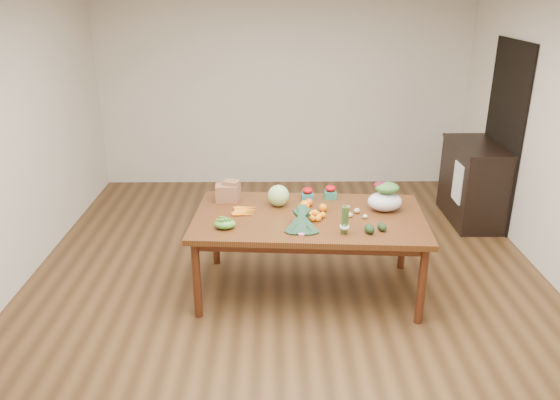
{
  "coord_description": "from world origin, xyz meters",
  "views": [
    {
      "loc": [
        -0.12,
        -4.41,
        2.64
      ],
      "look_at": [
        -0.07,
        0.0,
        0.9
      ],
      "focal_mm": 35.0,
      "sensor_mm": 36.0,
      "label": 1
    }
  ],
  "objects_px": {
    "dining_table": "(308,254)",
    "cabinet": "(473,183)",
    "kale_bunch": "(302,222)",
    "asparagus_bundle": "(345,220)",
    "mandarin_cluster": "(315,214)",
    "paper_bag": "(227,191)",
    "salad_bag": "(385,198)",
    "cabbage": "(278,196)"
  },
  "relations": [
    {
      "from": "dining_table",
      "to": "mandarin_cluster",
      "type": "xyz_separation_m",
      "value": [
        0.05,
        -0.07,
        0.42
      ]
    },
    {
      "from": "paper_bag",
      "to": "salad_bag",
      "type": "height_order",
      "value": "salad_bag"
    },
    {
      "from": "mandarin_cluster",
      "to": "kale_bunch",
      "type": "distance_m",
      "value": 0.28
    },
    {
      "from": "cabbage",
      "to": "salad_bag",
      "type": "bearing_deg",
      "value": -7.46
    },
    {
      "from": "dining_table",
      "to": "cabbage",
      "type": "distance_m",
      "value": 0.59
    },
    {
      "from": "asparagus_bundle",
      "to": "mandarin_cluster",
      "type": "bearing_deg",
      "value": 128.48
    },
    {
      "from": "mandarin_cluster",
      "to": "kale_bunch",
      "type": "xyz_separation_m",
      "value": [
        -0.13,
        -0.24,
        0.04
      ]
    },
    {
      "from": "paper_bag",
      "to": "cabbage",
      "type": "relative_size",
      "value": 1.38
    },
    {
      "from": "cabbage",
      "to": "mandarin_cluster",
      "type": "xyz_separation_m",
      "value": [
        0.31,
        -0.31,
        -0.06
      ]
    },
    {
      "from": "kale_bunch",
      "to": "mandarin_cluster",
      "type": "bearing_deg",
      "value": 66.02
    },
    {
      "from": "dining_table",
      "to": "cabinet",
      "type": "xyz_separation_m",
      "value": [
        2.04,
        1.62,
        0.1
      ]
    },
    {
      "from": "cabinet",
      "to": "salad_bag",
      "type": "height_order",
      "value": "salad_bag"
    },
    {
      "from": "cabinet",
      "to": "kale_bunch",
      "type": "height_order",
      "value": "cabinet"
    },
    {
      "from": "cabbage",
      "to": "kale_bunch",
      "type": "relative_size",
      "value": 0.49
    },
    {
      "from": "cabbage",
      "to": "kale_bunch",
      "type": "distance_m",
      "value": 0.58
    },
    {
      "from": "dining_table",
      "to": "mandarin_cluster",
      "type": "bearing_deg",
      "value": -54.27
    },
    {
      "from": "cabbage",
      "to": "cabinet",
      "type": "bearing_deg",
      "value": 30.93
    },
    {
      "from": "dining_table",
      "to": "cabinet",
      "type": "height_order",
      "value": "cabinet"
    },
    {
      "from": "paper_bag",
      "to": "cabbage",
      "type": "bearing_deg",
      "value": -14.59
    },
    {
      "from": "paper_bag",
      "to": "mandarin_cluster",
      "type": "distance_m",
      "value": 0.91
    },
    {
      "from": "cabinet",
      "to": "paper_bag",
      "type": "relative_size",
      "value": 3.74
    },
    {
      "from": "paper_bag",
      "to": "asparagus_bundle",
      "type": "bearing_deg",
      "value": -36.26
    },
    {
      "from": "cabinet",
      "to": "salad_bag",
      "type": "xyz_separation_m",
      "value": [
        -1.35,
        -1.51,
        0.4
      ]
    },
    {
      "from": "asparagus_bundle",
      "to": "kale_bunch",
      "type": "bearing_deg",
      "value": 172.72
    },
    {
      "from": "asparagus_bundle",
      "to": "dining_table",
      "type": "bearing_deg",
      "value": 127.97
    },
    {
      "from": "dining_table",
      "to": "cabinet",
      "type": "bearing_deg",
      "value": 42.05
    },
    {
      "from": "cabbage",
      "to": "asparagus_bundle",
      "type": "distance_m",
      "value": 0.82
    },
    {
      "from": "mandarin_cluster",
      "to": "kale_bunch",
      "type": "height_order",
      "value": "kale_bunch"
    },
    {
      "from": "mandarin_cluster",
      "to": "dining_table",
      "type": "bearing_deg",
      "value": 122.13
    },
    {
      "from": "cabinet",
      "to": "asparagus_bundle",
      "type": "distance_m",
      "value": 2.7
    },
    {
      "from": "dining_table",
      "to": "salad_bag",
      "type": "height_order",
      "value": "salad_bag"
    },
    {
      "from": "kale_bunch",
      "to": "asparagus_bundle",
      "type": "bearing_deg",
      "value": -7.28
    },
    {
      "from": "cabbage",
      "to": "kale_bunch",
      "type": "bearing_deg",
      "value": -71.28
    },
    {
      "from": "paper_bag",
      "to": "asparagus_bundle",
      "type": "relative_size",
      "value": 1.09
    },
    {
      "from": "paper_bag",
      "to": "asparagus_bundle",
      "type": "height_order",
      "value": "asparagus_bundle"
    },
    {
      "from": "dining_table",
      "to": "salad_bag",
      "type": "xyz_separation_m",
      "value": [
        0.68,
        0.11,
        0.49
      ]
    },
    {
      "from": "mandarin_cluster",
      "to": "salad_bag",
      "type": "xyz_separation_m",
      "value": [
        0.64,
        0.18,
        0.08
      ]
    },
    {
      "from": "kale_bunch",
      "to": "asparagus_bundle",
      "type": "relative_size",
      "value": 1.6
    },
    {
      "from": "paper_bag",
      "to": "mandarin_cluster",
      "type": "bearing_deg",
      "value": -28.5
    },
    {
      "from": "asparagus_bundle",
      "to": "salad_bag",
      "type": "height_order",
      "value": "asparagus_bundle"
    },
    {
      "from": "cabinet",
      "to": "paper_bag",
      "type": "xyz_separation_m",
      "value": [
        -2.79,
        -1.26,
        0.38
      ]
    },
    {
      "from": "cabinet",
      "to": "asparagus_bundle",
      "type": "xyz_separation_m",
      "value": [
        -1.77,
        -2.0,
        0.4
      ]
    }
  ]
}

